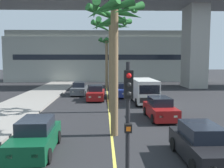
# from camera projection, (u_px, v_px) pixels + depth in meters

# --- Properties ---
(lane_stripe_center) EXTENTS (0.14, 56.00, 0.01)m
(lane_stripe_center) POSITION_uv_depth(u_px,v_px,m) (108.00, 105.00, 23.32)
(lane_stripe_center) COLOR #DBCC4C
(lane_stripe_center) RESTS_ON ground
(bridge_overpass) EXTENTS (72.25, 8.00, 16.64)m
(bridge_overpass) POSITION_uv_depth(u_px,v_px,m) (115.00, 1.00, 37.21)
(bridge_overpass) COLOR slate
(bridge_overpass) RESTS_ON ground
(pier_building_backdrop) EXTENTS (38.88, 8.04, 9.86)m
(pier_building_backdrop) POSITION_uv_depth(u_px,v_px,m) (106.00, 57.00, 51.05)
(pier_building_backdrop) COLOR #ADB2A8
(pier_building_backdrop) RESTS_ON ground
(car_queue_front) EXTENTS (1.95, 4.16, 1.56)m
(car_queue_front) POSITION_uv_depth(u_px,v_px,m) (160.00, 109.00, 17.92)
(car_queue_front) COLOR maroon
(car_queue_front) RESTS_ON ground
(car_queue_second) EXTENTS (1.90, 4.13, 1.56)m
(car_queue_second) POSITION_uv_depth(u_px,v_px,m) (79.00, 89.00, 30.16)
(car_queue_second) COLOR #4C5156
(car_queue_second) RESTS_ON ground
(car_queue_third) EXTENTS (1.90, 4.14, 1.56)m
(car_queue_third) POSITION_uv_depth(u_px,v_px,m) (36.00, 137.00, 11.39)
(car_queue_third) COLOR #0C4728
(car_queue_third) RESTS_ON ground
(car_queue_fourth) EXTENTS (1.90, 4.13, 1.56)m
(car_queue_fourth) POSITION_uv_depth(u_px,v_px,m) (117.00, 91.00, 28.69)
(car_queue_fourth) COLOR navy
(car_queue_fourth) RESTS_ON ground
(car_queue_fifth) EXTENTS (1.93, 4.15, 1.56)m
(car_queue_fifth) POSITION_uv_depth(u_px,v_px,m) (96.00, 93.00, 26.30)
(car_queue_fifth) COLOR maroon
(car_queue_fifth) RESTS_ON ground
(car_queue_sixth) EXTENTS (1.86, 4.11, 1.56)m
(car_queue_sixth) POSITION_uv_depth(u_px,v_px,m) (202.00, 145.00, 10.37)
(car_queue_sixth) COLOR black
(car_queue_sixth) RESTS_ON ground
(delivery_van) EXTENTS (2.24, 5.29, 2.36)m
(delivery_van) POSITION_uv_depth(u_px,v_px,m) (144.00, 90.00, 24.24)
(delivery_van) COLOR silver
(delivery_van) RESTS_ON ground
(traffic_light_median_near) EXTENTS (0.24, 0.37, 4.20)m
(traffic_light_median_near) POSITION_uv_depth(u_px,v_px,m) (128.00, 116.00, 6.77)
(traffic_light_median_near) COLOR black
(traffic_light_median_near) RESTS_ON ground
(palm_tree_near_median) EXTENTS (2.55, 2.75, 7.61)m
(palm_tree_near_median) POSITION_uv_depth(u_px,v_px,m) (106.00, 49.00, 37.10)
(palm_tree_near_median) COLOR brown
(palm_tree_near_median) RESTS_ON ground
(palm_tree_mid_median) EXTENTS (3.36, 3.39, 7.59)m
(palm_tree_mid_median) POSITION_uv_depth(u_px,v_px,m) (111.00, 33.00, 19.66)
(palm_tree_mid_median) COLOR brown
(palm_tree_mid_median) RESTS_ON ground
(palm_tree_far_median) EXTENTS (3.30, 3.34, 7.46)m
(palm_tree_far_median) POSITION_uv_depth(u_px,v_px,m) (115.00, 27.00, 13.43)
(palm_tree_far_median) COLOR brown
(palm_tree_far_median) RESTS_ON ground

